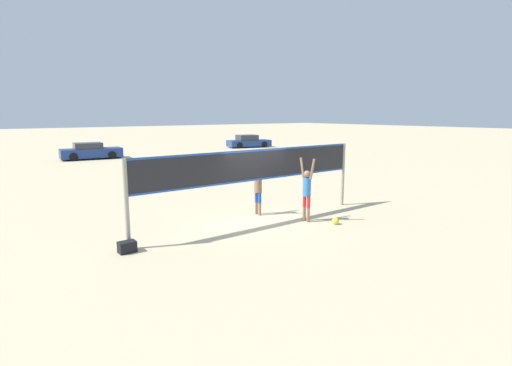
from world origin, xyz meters
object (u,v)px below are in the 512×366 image
at_px(parked_car_mid, 91,152).
at_px(gear_bag, 127,247).
at_px(player_spiker, 307,188).
at_px(parked_car_near, 248,142).
at_px(volleyball, 335,221).
at_px(player_blocker, 258,186).
at_px(volleyball_net, 256,171).

bearing_deg(parked_car_mid, gear_bag, -96.77).
bearing_deg(player_spiker, parked_car_near, -32.57).
height_order(volleyball, gear_bag, gear_bag).
bearing_deg(player_blocker, parked_car_near, 144.35).
distance_m(player_spiker, volleyball, 1.46).
height_order(volleyball_net, player_blocker, volleyball_net).
relative_size(volleyball_net, parked_car_mid, 1.85).
height_order(gear_bag, parked_car_mid, parked_car_mid).
xyz_separation_m(player_blocker, volleyball, (1.28, -2.62, -0.97)).
xyz_separation_m(player_spiker, gear_bag, (-6.05, 0.69, -1.02)).
relative_size(volleyball, parked_car_mid, 0.05).
height_order(volleyball_net, parked_car_near, volleyball_net).
bearing_deg(volleyball, player_spiker, 121.01).
relative_size(volleyball, gear_bag, 0.52).
bearing_deg(player_blocker, volleyball_net, -41.38).
bearing_deg(parked_car_near, gear_bag, -118.77).
distance_m(volleyball_net, parked_car_near, 30.54).
bearing_deg(player_blocker, parked_car_mid, 179.40).
distance_m(gear_bag, parked_car_mid, 24.36).
distance_m(volleyball, gear_bag, 6.76).
distance_m(player_blocker, gear_bag, 5.48).
bearing_deg(player_blocker, player_spiker, 23.45).
bearing_deg(parked_car_mid, parked_car_near, 10.60).
distance_m(gear_bag, parked_car_near, 33.58).
xyz_separation_m(player_blocker, parked_car_near, (17.16, 23.92, -0.48)).
relative_size(gear_bag, parked_car_near, 0.09).
distance_m(player_blocker, parked_car_mid, 22.67).
xyz_separation_m(player_spiker, parked_car_near, (16.40, 25.67, -0.56)).
relative_size(volleyball_net, parked_car_near, 1.81).
xyz_separation_m(volleyball, parked_car_near, (15.87, 26.54, 0.49)).
bearing_deg(player_spiker, volleyball, -148.99).
xyz_separation_m(gear_bag, parked_car_near, (22.45, 24.98, 0.45)).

